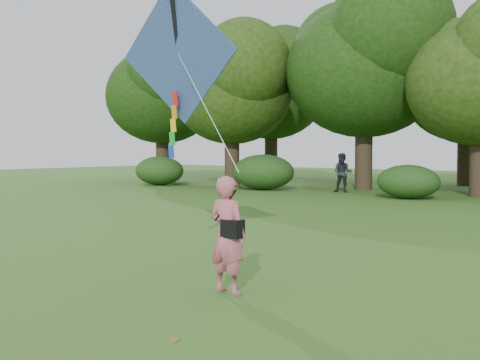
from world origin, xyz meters
The scene contains 6 objects.
ground centered at (0.00, 0.00, 0.00)m, with size 100.00×100.00×0.00m, color #265114.
man_kite_flyer centered at (0.49, -0.27, 0.85)m, with size 0.62×0.41×1.70m, color #C85E6F.
bystander_left centered at (-7.86, 18.55, 0.94)m, with size 0.91×0.71×1.88m, color #22252E.
crossbody_bag centered at (0.61, -0.30, 0.96)m, with size 0.43×0.20×0.69m.
flying_kite centered at (-2.30, 1.61, 3.90)m, with size 4.41×2.33×3.54m.
fallen_leaves centered at (0.71, 5.66, 0.01)m, with size 10.68×13.63×0.01m.
Camera 1 is at (5.96, -6.93, 2.10)m, focal length 45.00 mm.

